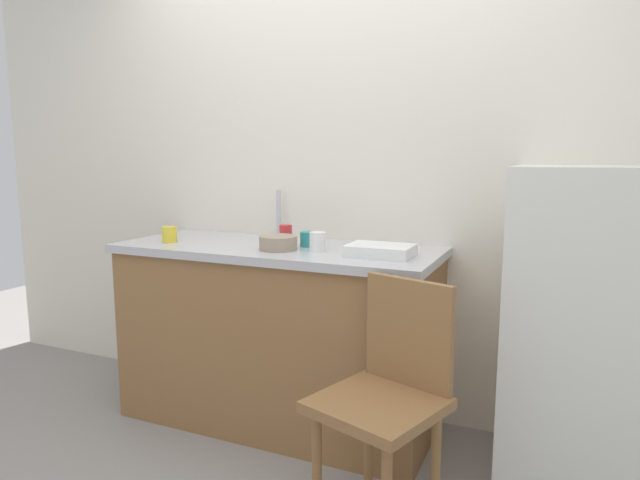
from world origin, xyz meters
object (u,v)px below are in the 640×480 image
at_px(terracotta_bowl, 278,243).
at_px(cup_white, 317,242).
at_px(dish_tray, 380,250).
at_px(cup_teal, 307,239).
at_px(cup_yellow, 169,234).
at_px(cup_red, 286,234).
at_px(chair, 388,392).
at_px(refrigerator, 586,331).

xyz_separation_m(terracotta_bowl, cup_white, (0.18, 0.05, 0.01)).
bearing_deg(terracotta_bowl, dish_tray, 4.30).
distance_m(cup_white, cup_teal, 0.13).
height_order(cup_yellow, cup_red, cup_red).
relative_size(chair, cup_yellow, 11.21).
bearing_deg(refrigerator, cup_white, -176.48).
bearing_deg(cup_yellow, refrigerator, 4.09).
height_order(cup_white, cup_teal, cup_white).
height_order(refrigerator, cup_teal, refrigerator).
bearing_deg(terracotta_bowl, cup_teal, 57.36).
height_order(chair, dish_tray, dish_tray).
xyz_separation_m(chair, cup_teal, (-0.58, 0.57, 0.44)).
xyz_separation_m(dish_tray, cup_teal, (-0.40, 0.10, 0.01)).
distance_m(terracotta_bowl, cup_teal, 0.16).
height_order(cup_white, cup_red, cup_red).
bearing_deg(dish_tray, cup_white, 178.32).
bearing_deg(cup_yellow, cup_teal, 12.71).
bearing_deg(cup_yellow, terracotta_bowl, 2.09).
bearing_deg(terracotta_bowl, cup_red, 106.65).
relative_size(dish_tray, cup_red, 2.97).
bearing_deg(dish_tray, chair, -68.45).
distance_m(terracotta_bowl, cup_yellow, 0.61).
height_order(refrigerator, terracotta_bowl, refrigerator).
height_order(dish_tray, cup_white, cup_white).
relative_size(dish_tray, terracotta_bowl, 1.58).
relative_size(dish_tray, cup_yellow, 3.53).
bearing_deg(cup_teal, cup_yellow, -167.29).
distance_m(refrigerator, dish_tray, 0.88).
xyz_separation_m(cup_teal, cup_red, (-0.14, 0.04, 0.01)).
height_order(cup_yellow, cup_teal, cup_yellow).
height_order(dish_tray, cup_yellow, cup_yellow).
xyz_separation_m(cup_yellow, cup_white, (0.79, 0.07, 0.00)).
bearing_deg(cup_white, refrigerator, 3.52).
xyz_separation_m(dish_tray, cup_yellow, (-1.09, -0.06, 0.01)).
bearing_deg(chair, terracotta_bowl, 165.54).
bearing_deg(cup_red, chair, -40.17).
bearing_deg(terracotta_bowl, cup_white, 14.18).
bearing_deg(dish_tray, refrigerator, 5.43).
distance_m(chair, cup_yellow, 1.41).
relative_size(refrigerator, cup_yellow, 16.28).
relative_size(chair, cup_white, 10.20).
xyz_separation_m(refrigerator, terracotta_bowl, (-1.31, -0.12, 0.28)).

